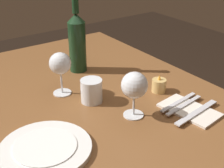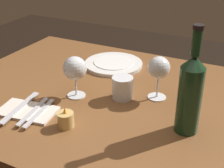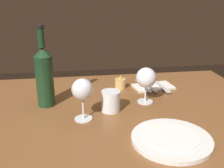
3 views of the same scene
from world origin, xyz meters
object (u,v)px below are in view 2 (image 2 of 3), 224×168
wine_glass_right (75,69)px  wine_bottle (190,93)px  votive_candle (66,120)px  table_knife (20,107)px  fork_inner (33,111)px  folded_napkin (27,111)px  wine_glass_left (159,69)px  water_tumbler (123,89)px  dinner_plate (114,64)px  fork_outer (39,113)px

wine_glass_right → wine_bottle: 0.41m
votive_candle → table_knife: (0.19, -0.01, -0.01)m
votive_candle → fork_inner: 0.14m
wine_bottle → folded_napkin: (0.49, 0.13, -0.12)m
fork_inner → wine_glass_right: bearing=-110.0°
wine_glass_left → wine_glass_right: 0.29m
wine_glass_left → table_knife: size_ratio=0.75×
water_tumbler → dinner_plate: size_ratio=0.32×
wine_bottle → water_tumbler: size_ratio=4.00×
wine_bottle → votive_candle: 0.38m
votive_candle → fork_inner: (0.14, -0.01, -0.01)m
dinner_plate → fork_outer: dinner_plate is taller
votive_candle → table_knife: votive_candle is taller
folded_napkin → wine_glass_right: bearing=-117.2°
wine_bottle → table_knife: bearing=14.4°
wine_glass_left → dinner_plate: size_ratio=0.62×
wine_bottle → folded_napkin: size_ratio=1.61×
wine_bottle → table_knife: size_ratio=1.55×
fork_inner → votive_candle: bearing=175.5°
water_tumbler → folded_napkin: bearing=43.5°
wine_glass_right → wine_bottle: (-0.41, 0.03, 0.02)m
wine_glass_left → table_knife: (0.38, 0.29, -0.10)m
wine_glass_left → votive_candle: (0.19, 0.30, -0.09)m
wine_bottle → wine_glass_right: bearing=-4.5°
dinner_plate → table_knife: size_ratio=1.21×
water_tumbler → table_knife: 0.36m
folded_napkin → table_knife: (0.03, 0.00, 0.01)m
wine_bottle → fork_inner: (0.47, 0.13, -0.12)m
wine_glass_left → fork_inner: size_ratio=0.87×
water_tumbler → votive_candle: size_ratio=1.22×
wine_glass_left → fork_outer: bearing=43.5°
dinner_plate → fork_inner: dinner_plate is taller
water_tumbler → table_knife: water_tumbler is taller
wine_glass_left → votive_candle: bearing=57.3°
wine_glass_right → votive_candle: 0.21m
wine_glass_left → votive_candle: size_ratio=2.35×
wine_glass_left → fork_outer: (0.30, 0.29, -0.10)m
water_tumbler → fork_inner: bearing=46.6°
wine_bottle → fork_outer: bearing=16.9°
wine_glass_left → wine_bottle: bearing=133.8°
fork_outer → dinner_plate: bearing=-94.0°
votive_candle → folded_napkin: bearing=-3.8°
dinner_plate → table_knife: bearing=76.6°
water_tumbler → votive_candle: (0.08, 0.24, -0.01)m
wine_glass_left → water_tumbler: bearing=27.3°
wine_glass_right → wine_glass_left: bearing=-155.9°
wine_glass_right → dinner_plate: wine_glass_right is taller
wine_bottle → dinner_plate: (0.41, -0.34, -0.12)m
wine_glass_right → dinner_plate: 0.32m
water_tumbler → fork_outer: water_tumbler is taller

